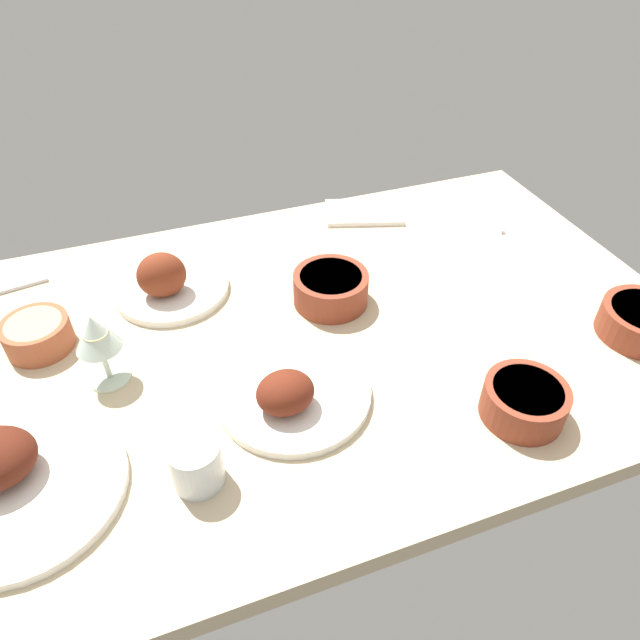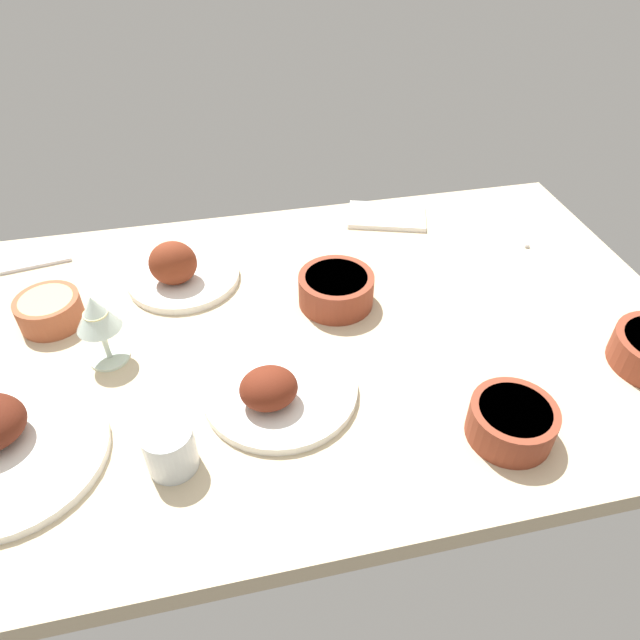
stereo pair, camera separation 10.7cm
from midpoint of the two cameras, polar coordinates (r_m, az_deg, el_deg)
name	(u,v)px [view 2 (the right image)]	position (r cm, az deg, el deg)	size (l,w,h in cm)	color
dining_table	(320,336)	(109.94, 2.79, -1.70)	(140.00, 90.00, 4.00)	#C6B28E
plate_near_viewer	(277,389)	(94.58, -1.10, -7.06)	(25.98, 25.98, 8.25)	white
plate_far_side	(179,271)	(119.94, -11.42, 4.72)	(23.08, 23.08, 10.53)	white
bowl_sauce	(512,421)	(95.25, 21.74, -9.50)	(13.33, 13.33, 6.08)	brown
bowl_onions	(336,289)	(112.55, 4.35, 3.04)	(14.85, 14.85, 6.42)	brown
bowl_pasta	(49,310)	(117.11, -23.08, 0.83)	(11.92, 11.92, 5.67)	#A35133
wine_glass	(96,317)	(101.02, -18.66, 0.20)	(7.60, 7.60, 14.00)	silver
water_tumbler	(170,449)	(86.39, -11.27, -12.67)	(7.55, 7.55, 7.71)	silver
folded_napkin	(387,216)	(142.41, 8.86, 10.13)	(18.49, 11.50, 1.20)	white
fork_loose	(32,267)	(135.99, -24.87, 4.78)	(16.38, 0.90, 0.80)	silver
spoon_loose	(520,226)	(147.24, 21.37, 8.68)	(17.98, 0.90, 0.80)	silver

